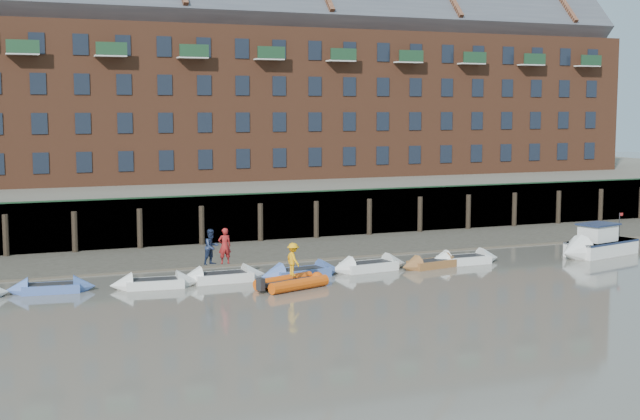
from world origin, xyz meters
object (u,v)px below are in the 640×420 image
rowboat_2 (155,283)px  rowboat_6 (432,264)px  rowboat_7 (464,260)px  person_rower_a (225,246)px  rowboat_5 (369,266)px  rib_tender (294,282)px  rowboat_1 (51,288)px  rowboat_4 (301,273)px  person_rower_b (211,247)px  rowboat_3 (223,277)px  person_rib_crew (293,259)px  motor_launch (591,246)px

rowboat_2 → rowboat_6: (15.57, -0.23, -0.01)m
rowboat_7 → person_rower_a: size_ratio=2.45×
rowboat_5 → rib_tender: 6.19m
rowboat_1 → rib_tender: bearing=-10.3°
rowboat_4 → person_rower_b: (-4.70, 0.54, 1.59)m
rowboat_1 → rib_tender: size_ratio=1.11×
rowboat_3 → person_rib_crew: (2.82, -2.84, 1.20)m
person_rib_crew → rowboat_4: bearing=-35.1°
rowboat_2 → motor_launch: motor_launch is taller
rowboat_3 → rowboat_5: size_ratio=0.96×
rowboat_2 → person_rower_a: person_rower_a is taller
rib_tender → person_rib_crew: bearing=116.5°
rowboat_7 → person_rib_crew: person_rib_crew is taller
rowboat_4 → rowboat_7: (10.16, 0.32, -0.01)m
rowboat_7 → rowboat_6: bearing=-171.1°
rowboat_2 → rowboat_5: 11.91m
rowboat_7 → person_rower_b: person_rower_b is taller
person_rower_a → rowboat_6: bearing=177.2°
motor_launch → person_rower_a: person_rower_a is taller
rowboat_2 → rowboat_3: size_ratio=0.96×
person_rower_b → person_rib_crew: person_rower_b is taller
motor_launch → person_rib_crew: 20.05m
rowboat_3 → rib_tender: bearing=-45.5°
rowboat_3 → rowboat_4: size_ratio=0.97×
rowboat_1 → person_rower_b: bearing=3.3°
rib_tender → rowboat_5: bearing=7.9°
rowboat_5 → rowboat_2: bearing=174.4°
rowboat_5 → rowboat_7: 5.98m
rowboat_5 → rowboat_6: bearing=-13.7°
rowboat_4 → person_rower_a: person_rower_a is taller
rowboat_2 → rowboat_6: size_ratio=1.04×
rowboat_6 → rowboat_5: bearing=161.4°
rowboat_6 → person_rower_a: person_rower_a is taller
rowboat_3 → rowboat_6: rowboat_3 is taller
rowboat_4 → rowboat_7: 10.17m
rowboat_4 → rowboat_7: size_ratio=1.05×
rowboat_5 → person_rib_crew: bearing=-159.5°
rowboat_2 → rowboat_3: bearing=9.6°
rowboat_4 → person_rower_a: 4.34m
rowboat_1 → rowboat_3: bearing=2.8°
rowboat_1 → rowboat_3: (8.48, -0.54, 0.02)m
rowboat_5 → person_rower_a: (-8.18, 0.12, 1.60)m
rowboat_4 → motor_launch: motor_launch is taller
person_rower_a → person_rib_crew: bearing=132.2°
rowboat_6 → motor_launch: 10.77m
motor_launch → person_rower_b: person_rower_b is taller
rowboat_1 → rowboat_5: bearing=4.5°
rowboat_4 → rowboat_5: (4.18, 0.41, 0.00)m
motor_launch → rib_tender: bearing=-9.2°
rowboat_2 → rowboat_5: rowboat_5 is taller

